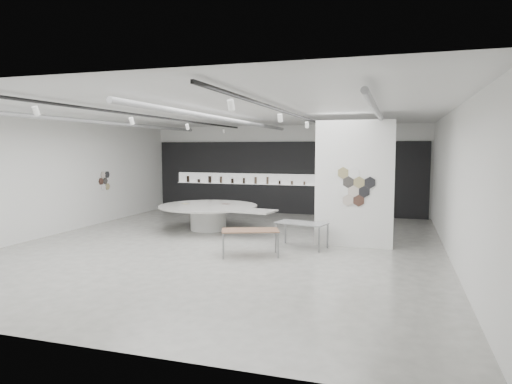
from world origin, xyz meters
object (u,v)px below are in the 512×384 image
(partition_column, at_px, (354,184))
(sample_table_stone, at_px, (302,225))
(display_island, at_px, (210,214))
(sample_table_wood, at_px, (250,232))
(kitchen_counter, at_px, (353,206))

(partition_column, distance_m, sample_table_stone, 1.91)
(display_island, bearing_deg, sample_table_stone, -18.28)
(display_island, relative_size, sample_table_stone, 2.98)
(sample_table_wood, bearing_deg, display_island, 128.05)
(partition_column, height_order, display_island, partition_column)
(display_island, height_order, kitchen_counter, kitchen_counter)
(display_island, xyz_separation_m, sample_table_wood, (2.51, -3.21, 0.08))
(sample_table_stone, bearing_deg, display_island, 152.90)
(sample_table_wood, height_order, kitchen_counter, kitchen_counter)
(sample_table_stone, bearing_deg, kitchen_counter, 82.32)
(sample_table_wood, bearing_deg, sample_table_stone, 51.57)
(partition_column, xyz_separation_m, sample_table_stone, (-1.38, -0.67, -1.14))
(partition_column, height_order, kitchen_counter, partition_column)
(partition_column, relative_size, sample_table_stone, 2.36)
(partition_column, bearing_deg, display_island, 166.75)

